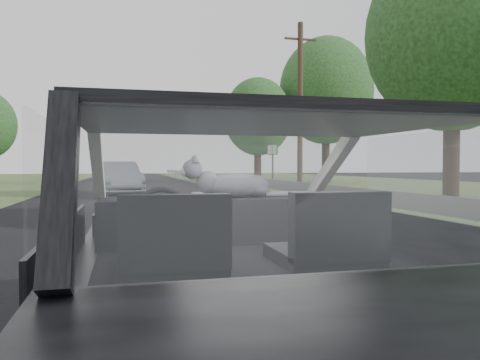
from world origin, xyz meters
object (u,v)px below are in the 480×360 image
cat (235,184)px  highway_sign (273,166)px  other_car (118,178)px  subject_car (241,255)px  utility_pole (300,106)px

cat → highway_sign: size_ratio=0.27×
other_car → highway_sign: 9.18m
cat → highway_sign: 22.21m
cat → other_car: (-1.01, 16.67, -0.40)m
subject_car → highway_sign: bearing=71.8°
subject_car → utility_pole: 22.78m
other_car → subject_car: bearing=-96.4°
cat → highway_sign: bearing=68.6°
cat → other_car: 16.70m
subject_car → other_car: (-0.91, 17.26, -0.04)m
subject_car → other_car: size_ratio=0.95×
highway_sign → other_car: bearing=-166.6°
cat → subject_car: bearing=-103.0°
cat → highway_sign: highway_sign is taller
cat → highway_sign: (7.03, 21.07, 0.09)m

